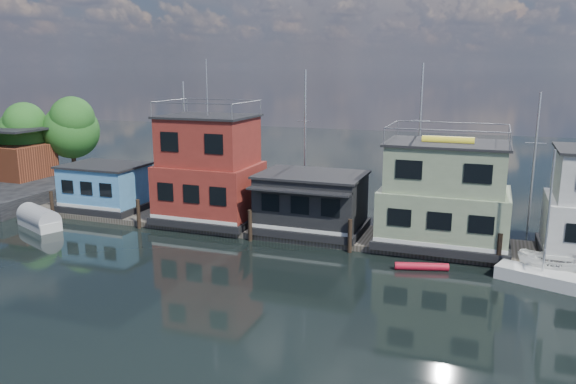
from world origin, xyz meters
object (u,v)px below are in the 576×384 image
at_px(motorboat, 556,265).
at_px(houseboat_dark, 311,202).
at_px(red_kayak, 422,266).
at_px(houseboat_red, 209,171).
at_px(houseboat_blue, 106,187).
at_px(tarp_runabout, 39,219).
at_px(day_sailer, 542,276).
at_px(houseboat_green, 444,196).

bearing_deg(motorboat, houseboat_dark, 85.92).
bearing_deg(red_kayak, houseboat_red, 149.12).
distance_m(houseboat_blue, houseboat_red, 9.69).
bearing_deg(tarp_runabout, motorboat, 26.68).
xyz_separation_m(houseboat_red, tarp_runabout, (-11.60, -5.17, -3.47)).
distance_m(houseboat_dark, day_sailer, 15.53).
height_order(houseboat_blue, motorboat, houseboat_blue).
xyz_separation_m(day_sailer, red_kayak, (-6.48, -0.10, -0.21)).
bearing_deg(red_kayak, houseboat_dark, 136.12).
xyz_separation_m(houseboat_green, red_kayak, (-0.72, -4.51, -3.32)).
height_order(tarp_runabout, red_kayak, tarp_runabout).
height_order(houseboat_dark, tarp_runabout, houseboat_dark).
bearing_deg(houseboat_green, motorboat, -26.84).
bearing_deg(tarp_runabout, houseboat_green, 33.89).
relative_size(houseboat_dark, houseboat_green, 0.88).
distance_m(houseboat_green, motorboat, 7.83).
bearing_deg(houseboat_red, houseboat_blue, -180.00).
distance_m(houseboat_red, motorboat, 24.00).
bearing_deg(tarp_runabout, houseboat_red, 47.66).
bearing_deg(day_sailer, motorboat, 73.18).
height_order(houseboat_blue, tarp_runabout, houseboat_blue).
xyz_separation_m(houseboat_blue, motorboat, (33.04, -3.31, -1.41)).
relative_size(houseboat_blue, houseboat_green, 0.76).
height_order(houseboat_red, tarp_runabout, houseboat_red).
relative_size(houseboat_green, tarp_runabout, 1.87).
bearing_deg(day_sailer, houseboat_red, -172.79).
height_order(houseboat_red, red_kayak, houseboat_red).
bearing_deg(houseboat_blue, houseboat_green, 0.00).
xyz_separation_m(houseboat_red, motorboat, (23.54, -3.31, -3.31)).
bearing_deg(houseboat_red, tarp_runabout, -155.99).
relative_size(houseboat_red, red_kayak, 3.81).
relative_size(houseboat_dark, red_kayak, 2.38).
relative_size(houseboat_blue, motorboat, 1.55).
bearing_deg(houseboat_blue, houseboat_red, 0.00).
distance_m(houseboat_dark, motorboat, 15.97).
relative_size(houseboat_green, day_sailer, 1.12).
bearing_deg(day_sailer, red_kayak, -160.93).
bearing_deg(motorboat, red_kayak, 107.30).
height_order(houseboat_red, day_sailer, houseboat_red).
relative_size(houseboat_red, day_sailer, 1.59).
relative_size(houseboat_red, tarp_runabout, 2.64).
relative_size(tarp_runabout, red_kayak, 1.44).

